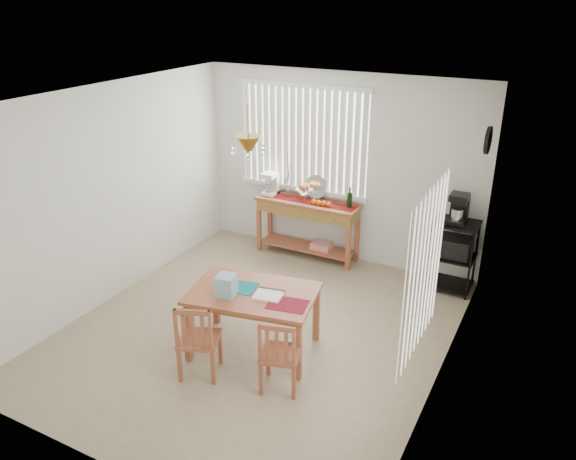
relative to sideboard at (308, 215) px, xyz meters
The scene contains 10 objects.
ground 2.15m from the sideboard, 80.08° to the right, with size 4.00×4.50×0.01m, color tan.
room_shell 2.30m from the sideboard, 79.93° to the right, with size 4.20×4.70×2.70m.
sideboard is the anchor object (origin of this frame).
sideboard_items 0.41m from the sideboard, behind, with size 1.41×0.35×0.64m.
wire_cart 2.04m from the sideboard, ahead, with size 0.54×0.43×0.92m.
cart_items 2.09m from the sideboard, ahead, with size 0.22×0.26×0.38m.
dining_table 2.38m from the sideboard, 78.04° to the right, with size 1.42×1.06×0.69m.
table_items 2.50m from the sideboard, 80.99° to the right, with size 1.06×0.47×0.22m.
chair_left 2.98m from the sideboard, 85.27° to the right, with size 0.50×0.50×0.83m.
chair_right 2.99m from the sideboard, 69.29° to the right, with size 0.46×0.46×0.79m.
Camera 1 is at (2.80, -4.61, 3.55)m, focal length 35.00 mm.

